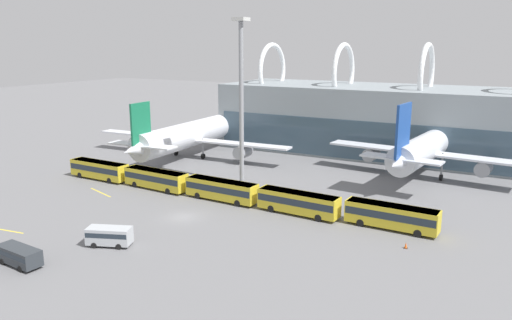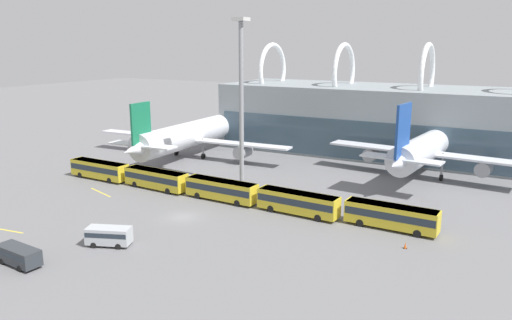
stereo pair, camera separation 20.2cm
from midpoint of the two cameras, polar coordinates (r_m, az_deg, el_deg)
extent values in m
plane|color=slate|center=(70.38, -8.24, -6.46)|extent=(440.00, 440.00, 0.00)
torus|color=white|center=(121.48, 1.95, 10.17)|extent=(1.10, 13.23, 13.23)
torus|color=white|center=(114.49, 10.05, 9.80)|extent=(1.10, 13.23, 13.23)
torus|color=white|center=(109.97, 18.98, 9.18)|extent=(1.10, 13.23, 13.23)
cylinder|color=silver|center=(107.99, -6.94, 3.09)|extent=(6.90, 37.23, 5.26)
sphere|color=silver|center=(123.66, -2.23, 4.43)|extent=(5.16, 5.16, 5.16)
cone|color=silver|center=(93.37, -13.17, 1.27)|extent=(5.35, 8.34, 5.00)
cube|color=silver|center=(106.31, -7.59, 2.41)|extent=(46.01, 5.07, 0.35)
cylinder|color=gray|center=(114.18, -12.94, 2.13)|extent=(2.76, 4.08, 2.58)
cylinder|color=gray|center=(100.10, -1.44, 0.96)|extent=(2.76, 4.08, 2.58)
cube|color=#19724C|center=(93.26, -12.96, 4.11)|extent=(0.63, 5.28, 7.52)
cube|color=silver|center=(93.95, -12.84, 1.69)|extent=(13.81, 3.80, 0.28)
cylinder|color=gray|center=(118.81, -3.62, 2.88)|extent=(0.36, 0.36, 3.77)
cylinder|color=black|center=(119.16, -3.61, 1.99)|extent=(0.50, 1.12, 1.10)
cylinder|color=gray|center=(108.51, -9.07, 1.77)|extent=(0.36, 0.36, 3.77)
cylinder|color=black|center=(108.89, -9.03, 0.80)|extent=(0.50, 1.12, 1.10)
cylinder|color=gray|center=(104.75, -6.01, 1.46)|extent=(0.36, 0.36, 3.77)
cylinder|color=black|center=(105.14, -5.99, 0.45)|extent=(0.50, 1.12, 1.10)
cylinder|color=silver|center=(95.07, 19.14, 1.49)|extent=(7.86, 31.24, 4.85)
sphere|color=silver|center=(109.83, 21.35, 2.78)|extent=(4.75, 4.75, 4.75)
cone|color=silver|center=(80.56, 16.13, -0.29)|extent=(5.25, 7.20, 4.61)
cube|color=silver|center=(93.45, 18.78, 0.79)|extent=(35.54, 7.33, 0.35)
cylinder|color=gray|center=(96.80, 13.10, 0.64)|extent=(2.82, 3.44, 2.52)
cylinder|color=gray|center=(91.69, 24.64, -0.90)|extent=(2.82, 3.44, 2.52)
cube|color=#1E4799|center=(80.32, 16.53, 3.23)|extent=(0.97, 5.88, 8.39)
cube|color=silver|center=(81.15, 16.32, 0.15)|extent=(12.86, 4.42, 0.28)
cylinder|color=gray|center=(105.44, 20.57, 0.95)|extent=(0.36, 0.36, 4.44)
cylinder|color=black|center=(105.90, 20.47, -0.22)|extent=(0.56, 1.14, 1.10)
cylinder|color=gray|center=(94.70, 16.88, -0.07)|extent=(0.36, 0.36, 4.44)
cylinder|color=black|center=(95.21, 16.79, -1.37)|extent=(0.56, 1.14, 1.10)
cylinder|color=gray|center=(93.07, 20.56, -0.57)|extent=(0.36, 0.36, 4.44)
cylinder|color=black|center=(93.58, 20.45, -1.89)|extent=(0.56, 1.14, 1.10)
cube|color=gold|center=(92.64, -17.41, -1.02)|extent=(11.99, 2.95, 2.81)
cube|color=#232D38|center=(92.58, -17.42, -0.85)|extent=(11.75, 2.97, 0.98)
cube|color=silver|center=(92.34, -17.46, -0.21)|extent=(11.63, 2.86, 0.12)
cylinder|color=black|center=(91.10, -15.23, -1.94)|extent=(1.01, 0.33, 1.00)
cylinder|color=black|center=(89.51, -16.33, -2.28)|extent=(1.01, 0.33, 1.00)
cylinder|color=black|center=(96.42, -18.31, -1.33)|extent=(1.01, 0.33, 1.00)
cylinder|color=black|center=(94.92, -19.39, -1.63)|extent=(1.01, 0.33, 1.00)
cube|color=gold|center=(83.96, -11.30, -2.09)|extent=(12.06, 3.35, 2.81)
cube|color=#232D38|center=(83.88, -11.31, -1.90)|extent=(11.82, 3.37, 0.98)
cube|color=silver|center=(83.62, -11.35, -1.20)|extent=(11.70, 3.25, 0.12)
cylinder|color=black|center=(82.72, -8.83, -3.14)|extent=(1.02, 0.36, 1.00)
cylinder|color=black|center=(81.01, -9.96, -3.53)|extent=(1.02, 0.36, 1.00)
cylinder|color=black|center=(87.63, -12.47, -2.38)|extent=(1.02, 0.36, 1.00)
cylinder|color=black|center=(86.02, -13.60, -2.73)|extent=(1.02, 0.36, 1.00)
cube|color=gold|center=(76.45, -3.90, -3.36)|extent=(12.02, 3.11, 2.81)
cube|color=#232D38|center=(76.37, -3.91, -3.16)|extent=(11.78, 3.13, 0.98)
cube|color=silver|center=(76.08, -3.92, -2.39)|extent=(11.66, 3.02, 0.12)
cylinder|color=black|center=(75.80, -1.07, -4.49)|extent=(1.01, 0.34, 1.00)
cylinder|color=black|center=(73.88, -2.08, -4.97)|extent=(1.01, 0.34, 1.00)
cylinder|color=black|center=(79.84, -5.56, -3.64)|extent=(1.01, 0.34, 1.00)
cylinder|color=black|center=(78.02, -6.62, -4.06)|extent=(1.01, 0.34, 1.00)
cube|color=gold|center=(70.38, 4.89, -4.83)|extent=(12.04, 3.25, 2.81)
cube|color=#232D38|center=(70.30, 4.90, -4.62)|extent=(11.80, 3.27, 0.98)
cube|color=silver|center=(69.98, 4.92, -3.78)|extent=(11.68, 3.15, 0.12)
cylinder|color=black|center=(70.32, 8.02, -6.03)|extent=(1.01, 0.35, 1.00)
cylinder|color=black|center=(68.25, 7.18, -6.61)|extent=(1.01, 0.35, 1.00)
cylinder|color=black|center=(73.45, 2.74, -5.08)|extent=(1.01, 0.35, 1.00)
cylinder|color=black|center=(71.46, 1.78, -5.60)|extent=(1.01, 0.35, 1.00)
cube|color=gold|center=(67.05, 15.27, -6.18)|extent=(12.01, 3.05, 2.81)
cube|color=#232D38|center=(66.96, 15.28, -5.95)|extent=(11.77, 3.08, 0.98)
cube|color=silver|center=(66.63, 15.34, -5.09)|extent=(11.65, 2.96, 0.12)
cylinder|color=black|center=(67.78, 18.51, -7.35)|extent=(1.01, 0.34, 1.00)
cylinder|color=black|center=(65.56, 18.03, -8.01)|extent=(1.01, 0.34, 1.00)
cylinder|color=black|center=(69.55, 12.55, -6.44)|extent=(1.01, 0.34, 1.00)
cylinder|color=black|center=(67.40, 11.88, -7.05)|extent=(1.01, 0.34, 1.00)
cube|color=#B2B7BC|center=(62.26, -16.38, -8.26)|extent=(5.63, 3.89, 1.95)
cube|color=#232D38|center=(62.15, -16.40, -7.99)|extent=(5.49, 3.86, 0.59)
cylinder|color=black|center=(62.88, -14.68, -8.84)|extent=(0.73, 0.46, 0.70)
cylinder|color=black|center=(61.17, -15.38, -9.52)|extent=(0.73, 0.46, 0.70)
cylinder|color=black|center=(64.04, -17.22, -8.60)|extent=(0.73, 0.46, 0.70)
cylinder|color=black|center=(62.36, -17.98, -9.25)|extent=(0.73, 0.46, 0.70)
cube|color=#2D3338|center=(60.53, -25.41, -9.76)|extent=(5.82, 2.48, 1.74)
cube|color=#232D38|center=(60.43, -25.44, -9.52)|extent=(5.65, 2.49, 0.52)
cylinder|color=black|center=(61.73, -26.93, -10.30)|extent=(0.71, 0.27, 0.70)
cylinder|color=black|center=(62.61, -25.38, -9.82)|extent=(0.71, 0.27, 0.70)
cylinder|color=black|center=(59.07, -25.29, -11.18)|extent=(0.71, 0.27, 0.70)
cylinder|color=black|center=(59.98, -23.69, -10.65)|extent=(0.71, 0.27, 0.70)
cylinder|color=gray|center=(83.73, -1.61, 6.33)|extent=(0.77, 0.77, 27.11)
cube|color=silver|center=(83.25, -1.68, 15.79)|extent=(2.28, 2.28, 0.57)
cube|color=yellow|center=(83.50, -8.07, -3.31)|extent=(7.32, 3.28, 0.01)
cube|color=yellow|center=(72.66, -26.74, -7.14)|extent=(6.30, 1.08, 0.01)
cube|color=yellow|center=(86.44, -7.40, -2.73)|extent=(9.22, 0.97, 0.01)
cube|color=yellow|center=(84.67, -17.26, -3.56)|extent=(6.54, 2.36, 0.01)
cube|color=yellow|center=(80.35, -4.31, -3.87)|extent=(11.50, 1.71, 0.01)
cube|color=black|center=(62.00, 16.77, -9.63)|extent=(0.44, 0.44, 0.02)
cone|color=#EA5914|center=(61.86, 16.79, -9.32)|extent=(0.33, 0.33, 0.72)
camera|label=1|loc=(0.10, -89.93, 0.02)|focal=35.00mm
camera|label=2|loc=(0.10, 90.07, -0.02)|focal=35.00mm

